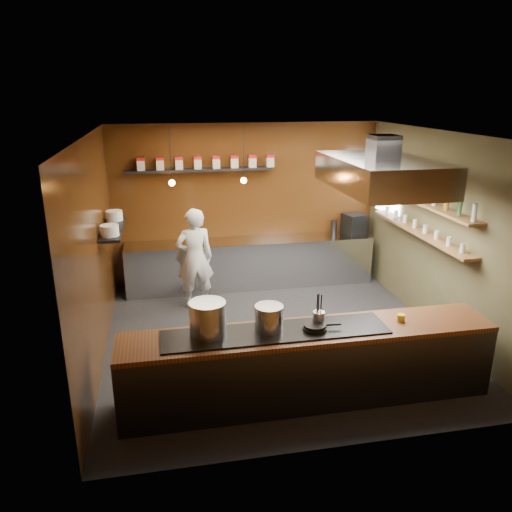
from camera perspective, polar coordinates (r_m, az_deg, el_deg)
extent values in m
plane|color=black|center=(7.64, 2.37, -9.26)|extent=(5.00, 5.00, 0.00)
plane|color=#3E1C0B|center=(9.44, -1.01, 5.89)|extent=(5.00, 0.00, 5.00)
plane|color=#3E1C0B|center=(6.95, -17.95, 0.35)|extent=(0.00, 5.00, 5.00)
plane|color=#454327|center=(8.02, 20.21, 2.46)|extent=(0.00, 5.00, 5.00)
plane|color=silver|center=(6.79, 2.71, 13.77)|extent=(5.00, 5.00, 0.00)
plane|color=white|center=(9.36, 14.95, 7.66)|extent=(0.00, 1.00, 1.00)
cube|color=silver|center=(9.42, -0.62, -0.79)|extent=(4.60, 0.65, 0.90)
cube|color=#38383D|center=(6.09, 5.97, -12.51)|extent=(4.40, 0.70, 0.86)
cube|color=brown|center=(5.87, 6.12, -8.65)|extent=(4.40, 0.72, 0.06)
cube|color=black|center=(5.75, 2.27, -8.68)|extent=(2.60, 0.55, 0.02)
cube|color=black|center=(9.07, -6.56, 9.75)|extent=(2.60, 0.26, 0.04)
cube|color=black|center=(7.87, -16.06, 2.98)|extent=(0.30, 1.40, 0.04)
cube|color=brown|center=(8.09, 18.49, 5.86)|extent=(0.26, 2.80, 0.04)
cube|color=brown|center=(8.20, 18.16, 2.65)|extent=(0.26, 2.80, 0.04)
cube|color=#38383D|center=(6.86, 14.37, 12.02)|extent=(0.35, 0.35, 0.30)
cube|color=silver|center=(6.90, 14.14, 9.14)|extent=(1.20, 2.00, 0.40)
cube|color=white|center=(6.94, 14.00, 7.43)|extent=(1.00, 1.80, 0.02)
cylinder|color=black|center=(8.34, -9.76, 11.28)|extent=(0.01, 0.01, 0.90)
sphere|color=orange|center=(8.41, -9.59, 8.24)|extent=(0.10, 0.10, 0.10)
cylinder|color=black|center=(8.45, -1.44, 11.63)|extent=(0.01, 0.01, 0.90)
sphere|color=orange|center=(8.52, -1.42, 8.62)|extent=(0.10, 0.10, 0.10)
cube|color=beige|center=(9.03, -13.02, 10.04)|extent=(0.13, 0.13, 0.17)
cube|color=#AE1515|center=(9.02, -13.07, 10.73)|extent=(0.13, 0.13, 0.05)
cube|color=beige|center=(9.02, -10.91, 10.17)|extent=(0.13, 0.13, 0.17)
cube|color=#AE1515|center=(9.01, -10.95, 10.86)|extent=(0.14, 0.13, 0.05)
cube|color=beige|center=(9.03, -8.79, 10.29)|extent=(0.13, 0.13, 0.17)
cube|color=#AE1515|center=(9.02, -8.83, 10.98)|extent=(0.13, 0.13, 0.05)
cube|color=beige|center=(9.05, -6.68, 10.40)|extent=(0.13, 0.13, 0.17)
cube|color=#AE1515|center=(9.04, -6.71, 11.09)|extent=(0.14, 0.13, 0.05)
cube|color=beige|center=(9.08, -4.58, 10.49)|extent=(0.13, 0.13, 0.17)
cube|color=#AE1515|center=(9.07, -4.60, 11.18)|extent=(0.14, 0.13, 0.05)
cube|color=beige|center=(9.12, -2.50, 10.57)|extent=(0.13, 0.13, 0.17)
cube|color=#AE1515|center=(9.11, -2.51, 11.25)|extent=(0.14, 0.13, 0.05)
cube|color=beige|center=(9.18, -0.43, 10.63)|extent=(0.13, 0.13, 0.17)
cube|color=#AE1515|center=(9.16, -0.43, 11.31)|extent=(0.14, 0.13, 0.05)
cube|color=beige|center=(9.24, 1.61, 10.68)|extent=(0.13, 0.13, 0.17)
cube|color=#AE1515|center=(9.23, 1.61, 11.36)|extent=(0.14, 0.13, 0.05)
cylinder|color=white|center=(7.41, -16.39, 2.82)|extent=(0.26, 0.26, 0.16)
cylinder|color=white|center=(8.28, -15.89, 4.46)|extent=(0.26, 0.26, 0.16)
cylinder|color=silver|center=(6.99, 23.70, 4.56)|extent=(0.06, 0.06, 0.24)
cylinder|color=#2D5933|center=(7.25, 22.28, 5.19)|extent=(0.06, 0.06, 0.24)
cylinder|color=#8C601E|center=(7.52, 20.97, 5.78)|extent=(0.06, 0.06, 0.24)
cylinder|color=silver|center=(7.79, 19.73, 6.32)|extent=(0.06, 0.06, 0.24)
cylinder|color=#2D5933|center=(8.06, 18.59, 6.83)|extent=(0.06, 0.06, 0.24)
cylinder|color=#8C601E|center=(8.34, 17.51, 7.29)|extent=(0.06, 0.06, 0.24)
cylinder|color=silver|center=(8.63, 16.50, 7.73)|extent=(0.06, 0.06, 0.24)
cylinder|color=#2D5933|center=(8.91, 15.56, 8.13)|extent=(0.06, 0.06, 0.24)
cylinder|color=#8C601E|center=(9.20, 14.67, 8.51)|extent=(0.06, 0.06, 0.24)
cylinder|color=silver|center=(7.24, 22.52, 0.82)|extent=(0.07, 0.07, 0.13)
cylinder|color=silver|center=(7.50, 21.18, 1.57)|extent=(0.07, 0.07, 0.13)
cylinder|color=silver|center=(7.77, 19.93, 2.27)|extent=(0.07, 0.07, 0.13)
cylinder|color=silver|center=(8.04, 18.77, 2.92)|extent=(0.07, 0.07, 0.13)
cylinder|color=silver|center=(8.32, 17.68, 3.53)|extent=(0.07, 0.07, 0.13)
cylinder|color=silver|center=(8.60, 16.66, 4.09)|extent=(0.07, 0.07, 0.13)
cylinder|color=silver|center=(8.88, 15.70, 4.62)|extent=(0.07, 0.07, 0.13)
cylinder|color=silver|center=(9.17, 14.80, 5.11)|extent=(0.07, 0.07, 0.13)
cylinder|color=silver|center=(5.60, -5.54, -7.16)|extent=(0.45, 0.45, 0.40)
cylinder|color=#B5B8BD|center=(5.70, 1.49, -7.13)|extent=(0.39, 0.39, 0.31)
cylinder|color=silver|center=(5.87, 7.16, -7.14)|extent=(0.15, 0.15, 0.18)
cylinder|color=black|center=(5.81, 6.73, -8.20)|extent=(0.28, 0.28, 0.03)
cylinder|color=black|center=(5.79, 6.74, -7.90)|extent=(0.26, 0.26, 0.03)
cylinder|color=black|center=(5.84, 8.85, -7.76)|extent=(0.18, 0.04, 0.02)
cylinder|color=gold|center=(6.26, 16.24, -6.78)|extent=(0.10, 0.10, 0.09)
cube|color=black|center=(9.86, 11.17, 3.65)|extent=(0.47, 0.46, 0.39)
imported|color=silver|center=(8.44, -7.01, -0.28)|extent=(0.67, 0.49, 1.72)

